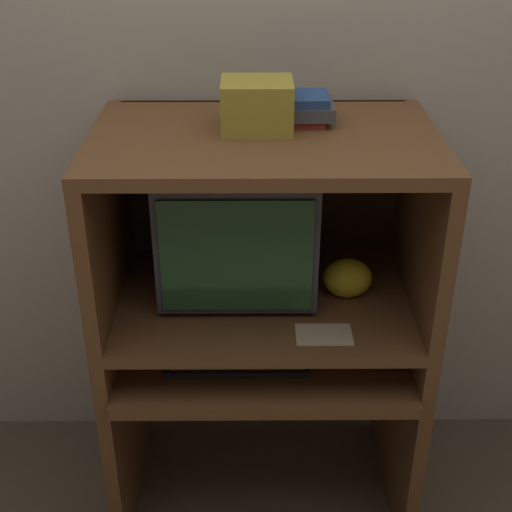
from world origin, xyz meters
The scene contains 11 objects.
wall_back centered at (0.00, 0.67, 1.30)m, with size 6.00×0.06×2.60m.
desk_base centered at (0.00, 0.27, 0.40)m, with size 0.94×0.64×0.64m.
desk_monitor_shelf centered at (0.00, 0.31, 0.76)m, with size 0.94×0.61×0.16m.
hutch_upper centered at (0.00, 0.34, 1.14)m, with size 0.94×0.61×0.51m.
crt_monitor centered at (-0.08, 0.37, 1.00)m, with size 0.45×0.39×0.39m.
keyboard centered at (-0.08, 0.18, 0.65)m, with size 0.42×0.14×0.03m.
mouse centered at (0.18, 0.19, 0.65)m, with size 0.06×0.04×0.03m.
snack_bag centered at (0.25, 0.31, 0.85)m, with size 0.14×0.11×0.12m.
book_stack centered at (0.08, 0.40, 1.34)m, with size 0.21×0.15×0.08m.
paper_card centered at (0.16, 0.10, 0.79)m, with size 0.16×0.10×0.00m.
storage_box centered at (-0.02, 0.34, 1.37)m, with size 0.19×0.16×0.13m.
Camera 1 is at (-0.03, -1.50, 1.93)m, focal length 50.00 mm.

